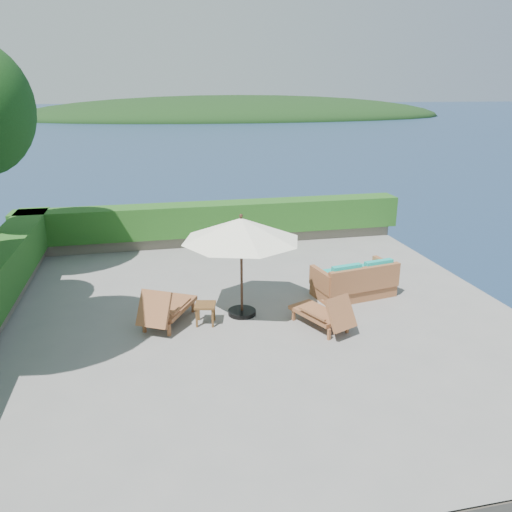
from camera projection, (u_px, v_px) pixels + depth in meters
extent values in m
plane|color=gray|center=(251.00, 313.00, 11.34)|extent=(12.00, 12.00, 0.00)
cube|color=#544C43|center=(251.00, 373.00, 11.83)|extent=(12.00, 12.00, 3.00)
plane|color=#162944|center=(251.00, 424.00, 12.29)|extent=(600.00, 600.00, 0.00)
ellipsoid|color=black|center=(238.00, 117.00, 147.05)|extent=(126.00, 57.60, 12.60)
cube|color=slate|center=(216.00, 238.00, 16.47)|extent=(12.00, 0.60, 0.36)
cube|color=#154714|center=(216.00, 218.00, 16.26)|extent=(12.40, 0.90, 1.00)
cylinder|color=black|center=(242.00, 312.00, 11.29)|extent=(0.69, 0.69, 0.10)
cylinder|color=#341E13|center=(242.00, 268.00, 10.95)|extent=(0.06, 0.06, 2.25)
cone|color=white|center=(241.00, 229.00, 10.67)|extent=(2.85, 2.85, 0.50)
sphere|color=#341E13|center=(241.00, 216.00, 10.57)|extent=(0.09, 0.09, 0.08)
cube|color=#9C6139|center=(144.00, 326.00, 10.43)|extent=(0.08, 0.08, 0.27)
cube|color=#9C6139|center=(169.00, 330.00, 10.27)|extent=(0.08, 0.08, 0.27)
cube|color=#9C6139|center=(170.00, 304.00, 11.54)|extent=(0.08, 0.08, 0.27)
cube|color=#9C6139|center=(193.00, 307.00, 11.38)|extent=(0.08, 0.08, 0.27)
cube|color=#9C6139|center=(171.00, 307.00, 10.94)|extent=(1.23, 1.49, 0.09)
cube|color=#9C6139|center=(154.00, 309.00, 10.16)|extent=(0.80, 0.70, 0.71)
cube|color=#9C6139|center=(152.00, 302.00, 10.81)|extent=(0.48, 0.79, 0.05)
cube|color=#9C6139|center=(182.00, 306.00, 10.62)|extent=(0.48, 0.79, 0.05)
cube|color=#9C6139|center=(329.00, 334.00, 10.11)|extent=(0.07, 0.07, 0.24)
cube|color=#9C6139|center=(347.00, 328.00, 10.40)|extent=(0.07, 0.07, 0.24)
cube|color=#9C6139|center=(294.00, 315.00, 10.97)|extent=(0.07, 0.07, 0.24)
cube|color=#9C6139|center=(311.00, 310.00, 11.26)|extent=(0.07, 0.07, 0.24)
cube|color=#9C6139|center=(317.00, 313.00, 10.71)|extent=(1.05, 1.35, 0.08)
cube|color=#9C6139|center=(341.00, 313.00, 10.09)|extent=(0.72, 0.61, 0.65)
cube|color=#9C6139|center=(312.00, 314.00, 10.35)|extent=(0.37, 0.75, 0.05)
cube|color=#9C6139|center=(334.00, 306.00, 10.70)|extent=(0.37, 0.75, 0.05)
cube|color=brown|center=(197.00, 318.00, 10.63)|extent=(0.05, 0.05, 0.42)
cube|color=brown|center=(213.00, 318.00, 10.62)|extent=(0.05, 0.05, 0.42)
cube|color=brown|center=(199.00, 312.00, 10.95)|extent=(0.05, 0.05, 0.42)
cube|color=brown|center=(214.00, 312.00, 10.95)|extent=(0.05, 0.05, 0.42)
cube|color=brown|center=(205.00, 305.00, 10.71)|extent=(0.52, 0.52, 0.05)
cube|color=#9C6139|center=(353.00, 287.00, 12.29)|extent=(2.06, 1.28, 0.43)
cube|color=#9C6139|center=(365.00, 279.00, 11.78)|extent=(1.91, 0.49, 0.59)
cube|color=#9C6139|center=(321.00, 280.00, 11.85)|extent=(0.30, 0.97, 0.48)
cube|color=#9C6139|center=(385.00, 270.00, 12.52)|extent=(0.30, 0.97, 0.48)
cube|color=#16A396|center=(337.00, 277.00, 12.07)|extent=(0.95, 0.90, 0.19)
cube|color=#16A396|center=(368.00, 272.00, 12.40)|extent=(0.95, 0.90, 0.19)
cube|color=#16A396|center=(346.00, 273.00, 11.65)|extent=(0.76, 0.28, 0.38)
cube|color=#16A396|center=(378.00, 268.00, 11.97)|extent=(0.76, 0.28, 0.38)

